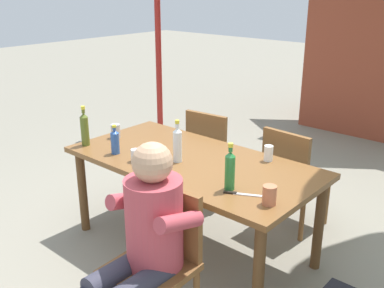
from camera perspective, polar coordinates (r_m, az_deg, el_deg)
The scene contains 15 objects.
ground_plane at distance 3.62m, azimuth 0.00°, elevation -12.86°, with size 24.00×24.00×0.00m, color gray.
dining_table at distance 3.31m, azimuth 0.00°, elevation -3.27°, with size 1.86×0.93×0.74m.
chair_near_right at distance 2.65m, azimuth -4.25°, elevation -13.84°, with size 0.46×0.46×0.87m.
chair_far_right at distance 3.75m, azimuth 12.58°, elevation -3.71°, with size 0.47×0.47×0.87m.
chair_far_left at distance 4.16m, azimuth 2.66°, elevation -0.80°, with size 0.48×0.48×0.87m.
person_in_white_shirt at distance 2.49m, azimuth -6.10°, elevation -11.69°, with size 0.47×0.61×1.18m.
bottle_olive at distance 3.62m, azimuth -13.47°, elevation 1.93°, with size 0.06×0.06×0.32m.
bottle_blue at distance 3.41m, azimuth -9.75°, elevation 0.34°, with size 0.06×0.06×0.22m.
bottle_clear at distance 3.20m, azimuth -1.86°, elevation 0.01°, with size 0.06×0.06×0.31m.
bottle_green at distance 2.78m, azimuth 4.83°, elevation -3.27°, with size 0.06×0.06×0.31m.
cup_steel at distance 3.77m, azimuth -9.67°, elevation 1.62°, with size 0.08×0.08×0.12m, color #B2B7BC.
cup_glass at distance 3.26m, azimuth -7.17°, elevation -1.44°, with size 0.07×0.07×0.09m, color silver.
cup_white at distance 3.28m, azimuth 9.68°, elevation -1.17°, with size 0.06×0.06×0.11m, color white.
cup_terracotta at distance 2.65m, azimuth 9.80°, elevation -6.41°, with size 0.08×0.08×0.12m, color #BC6B47.
table_knife at distance 2.77m, azimuth 6.11°, elevation -6.31°, with size 0.22×0.13×0.01m.
Camera 1 is at (2.00, -2.29, 1.96)m, focal length 42.03 mm.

